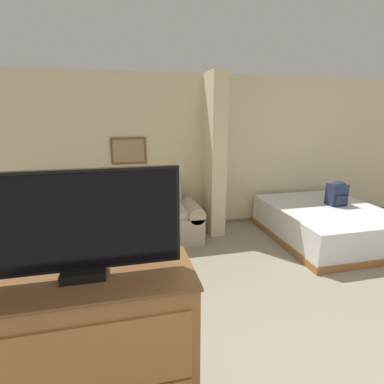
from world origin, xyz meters
name	(u,v)px	position (x,y,z in m)	size (l,w,h in m)	color
wall_back	(210,153)	(0.00, 3.92, 1.29)	(7.68, 0.16, 2.60)	beige
wall_partition_pillar	(214,156)	(-0.04, 3.57, 1.30)	(0.24, 0.58, 2.60)	beige
couch	(133,221)	(-1.41, 3.44, 0.33)	(2.14, 0.84, 0.92)	#B7AD8E
coffee_table	(142,239)	(-1.32, 2.55, 0.39)	(0.76, 0.44, 0.45)	#996033
side_table	(50,223)	(-2.60, 3.37, 0.43)	(0.37, 0.37, 0.54)	#996033
table_lamp	(46,193)	(-2.60, 3.37, 0.88)	(0.33, 0.33, 0.50)	tan
tv_dresser	(93,357)	(-1.76, 0.49, 0.55)	(1.24, 0.53, 1.09)	#996033
tv	(79,225)	(-1.76, 0.49, 1.40)	(1.09, 0.16, 0.61)	black
bed	(325,222)	(1.62, 2.83, 0.27)	(1.67, 1.98, 0.53)	#996033
backpack	(337,193)	(1.84, 2.91, 0.73)	(0.27, 0.24, 0.39)	#232D4C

